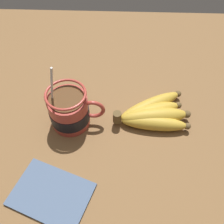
{
  "coord_description": "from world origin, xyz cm",
  "views": [
    {
      "loc": [
        8.29,
        -39.11,
        53.02
      ],
      "look_at": [
        6.98,
        -3.83,
        7.24
      ],
      "focal_mm": 40.0,
      "sensor_mm": 36.0,
      "label": 1
    }
  ],
  "objects": [
    {
      "name": "napkin",
      "position": [
        -4.64,
        -21.96,
        2.94
      ],
      "size": [
        18.19,
        15.44,
        0.6
      ],
      "color": "slate",
      "rests_on": "table"
    },
    {
      "name": "table",
      "position": [
        0.0,
        0.0,
        1.32
      ],
      "size": [
        93.8,
        93.8,
        2.64
      ],
      "color": "brown",
      "rests_on": "ground"
    },
    {
      "name": "coffee_mug",
      "position": [
        -2.95,
        -3.66,
        7.11
      ],
      "size": [
        13.19,
        9.41,
        17.75
      ],
      "color": "#B23D33",
      "rests_on": "table"
    },
    {
      "name": "banana_bunch",
      "position": [
        16.82,
        -2.02,
        4.56
      ],
      "size": [
        18.88,
        13.51,
        4.33
      ],
      "color": "brown",
      "rests_on": "table"
    }
  ]
}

